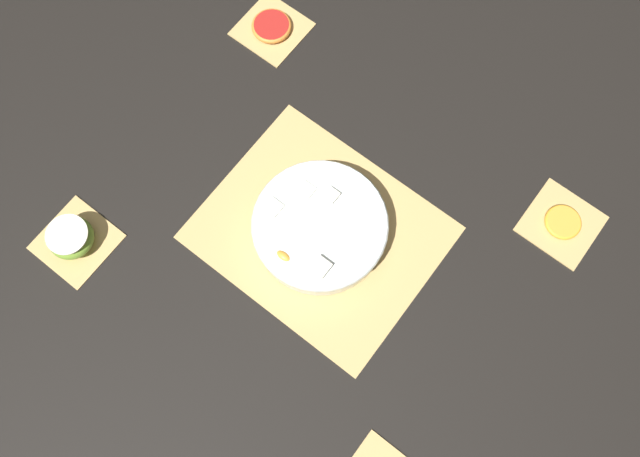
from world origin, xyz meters
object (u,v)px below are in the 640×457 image
fruit_salad_bowl (320,226)px  grapefruit_slice (272,26)px  apple_half (71,238)px  orange_slice_whole (563,222)px

fruit_salad_bowl → grapefruit_slice: size_ratio=2.98×
fruit_salad_bowl → apple_half: (-0.35, -0.29, -0.01)m
orange_slice_whole → grapefruit_slice: (-0.70, -0.00, 0.00)m
orange_slice_whole → grapefruit_slice: grapefruit_slice is taller
fruit_salad_bowl → orange_slice_whole: (0.35, 0.29, -0.03)m
apple_half → fruit_salad_bowl: bearing=39.9°
fruit_salad_bowl → grapefruit_slice: (-0.35, 0.29, -0.03)m
fruit_salad_bowl → apple_half: bearing=-140.1°
orange_slice_whole → grapefruit_slice: size_ratio=0.83×
fruit_salad_bowl → grapefruit_slice: 0.46m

